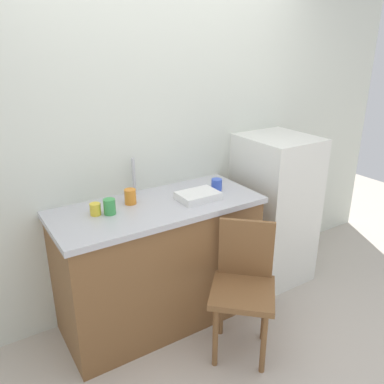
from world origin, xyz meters
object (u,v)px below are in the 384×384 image
object	(u,v)px
refrigerator	(274,209)
cup_green	(110,207)
dish_tray	(198,196)
cup_blue	(217,185)
cup_yellow	(95,209)
cup_orange	(130,197)
chair	(244,283)

from	to	relation	value
refrigerator	cup_green	size ratio (longest dim) A/B	12.49
dish_tray	cup_blue	xyz separation A→B (m)	(0.21, 0.07, 0.02)
cup_yellow	cup_orange	bearing A→B (deg)	10.77
refrigerator	chair	size ratio (longest dim) A/B	1.41
cup_orange	refrigerator	bearing A→B (deg)	-4.15
refrigerator	cup_yellow	world-z (taller)	refrigerator
cup_green	cup_orange	distance (m)	0.20
cup_orange	cup_yellow	bearing A→B (deg)	-169.23
chair	cup_blue	world-z (taller)	cup_blue
chair	cup_green	world-z (taller)	cup_green
refrigerator	chair	xyz separation A→B (m)	(-0.79, -0.57, -0.13)
cup_blue	cup_orange	world-z (taller)	cup_orange
chair	cup_green	size ratio (longest dim) A/B	8.86
chair	cup_blue	size ratio (longest dim) A/B	10.48
cup_orange	cup_yellow	xyz separation A→B (m)	(-0.26, -0.05, -0.01)
dish_tray	cup_green	size ratio (longest dim) A/B	2.79
refrigerator	cup_green	distance (m)	1.48
cup_orange	cup_yellow	distance (m)	0.27
refrigerator	dish_tray	distance (m)	0.89
refrigerator	chair	world-z (taller)	refrigerator
refrigerator	cup_orange	bearing A→B (deg)	175.85
chair	cup_green	bearing A→B (deg)	-178.20
cup_blue	cup_green	world-z (taller)	cup_green
dish_tray	chair	bearing A→B (deg)	-85.46
dish_tray	cup_yellow	world-z (taller)	cup_yellow
chair	dish_tray	distance (m)	0.67
cup_blue	cup_orange	bearing A→B (deg)	171.11
chair	cup_orange	bearing A→B (deg)	168.66
cup_blue	cup_yellow	size ratio (longest dim) A/B	1.10
refrigerator	cup_orange	world-z (taller)	refrigerator
refrigerator	cup_blue	xyz separation A→B (m)	(-0.61, -0.01, 0.35)
chair	cup_yellow	size ratio (longest dim) A/B	11.55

